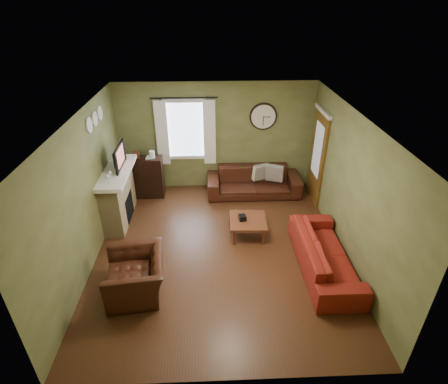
{
  "coord_description": "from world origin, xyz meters",
  "views": [
    {
      "loc": [
        -0.14,
        -5.26,
        4.3
      ],
      "look_at": [
        0.1,
        0.4,
        1.05
      ],
      "focal_mm": 28.0,
      "sensor_mm": 36.0,
      "label": 1
    }
  ],
  "objects_px": {
    "sofa_brown": "(254,181)",
    "armchair": "(136,275)",
    "bookshelf": "(146,177)",
    "sofa_red": "(325,254)",
    "coffee_table": "(248,228)"
  },
  "relations": [
    {
      "from": "sofa_brown",
      "to": "armchair",
      "type": "xyz_separation_m",
      "value": [
        -2.27,
        -3.15,
        0.01
      ]
    },
    {
      "from": "bookshelf",
      "to": "sofa_red",
      "type": "bearing_deg",
      "value": -37.71
    },
    {
      "from": "bookshelf",
      "to": "sofa_red",
      "type": "height_order",
      "value": "bookshelf"
    },
    {
      "from": "sofa_brown",
      "to": "coffee_table",
      "type": "xyz_separation_m",
      "value": [
        -0.31,
        -1.71,
        -0.13
      ]
    },
    {
      "from": "bookshelf",
      "to": "coffee_table",
      "type": "height_order",
      "value": "bookshelf"
    },
    {
      "from": "armchair",
      "to": "coffee_table",
      "type": "bearing_deg",
      "value": 118.33
    },
    {
      "from": "armchair",
      "to": "sofa_brown",
      "type": "bearing_deg",
      "value": 136.21
    },
    {
      "from": "armchair",
      "to": "bookshelf",
      "type": "bearing_deg",
      "value": 177.52
    },
    {
      "from": "bookshelf",
      "to": "coffee_table",
      "type": "relative_size",
      "value": 1.39
    },
    {
      "from": "bookshelf",
      "to": "armchair",
      "type": "distance_m",
      "value": 3.16
    },
    {
      "from": "sofa_red",
      "to": "armchair",
      "type": "distance_m",
      "value": 3.24
    },
    {
      "from": "armchair",
      "to": "coffee_table",
      "type": "xyz_separation_m",
      "value": [
        1.96,
        1.44,
        -0.15
      ]
    },
    {
      "from": "armchair",
      "to": "coffee_table",
      "type": "height_order",
      "value": "armchair"
    },
    {
      "from": "sofa_red",
      "to": "coffee_table",
      "type": "height_order",
      "value": "sofa_red"
    },
    {
      "from": "sofa_red",
      "to": "armchair",
      "type": "height_order",
      "value": "armchair"
    }
  ]
}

